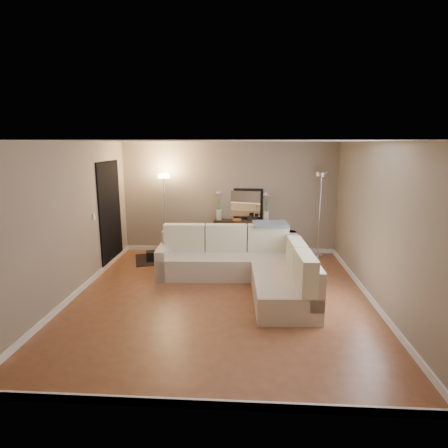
# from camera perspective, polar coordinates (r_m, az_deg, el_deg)

# --- Properties ---
(floor) EXTENTS (5.00, 5.50, 0.01)m
(floor) POSITION_cam_1_polar(r_m,az_deg,el_deg) (6.50, -0.45, -11.09)
(floor) COLOR brown
(floor) RESTS_ON ground
(ceiling) EXTENTS (5.00, 5.50, 0.01)m
(ceiling) POSITION_cam_1_polar(r_m,az_deg,el_deg) (5.96, -0.49, 12.59)
(ceiling) COLOR white
(ceiling) RESTS_ON ground
(wall_back) EXTENTS (5.00, 0.02, 2.60)m
(wall_back) POSITION_cam_1_polar(r_m,az_deg,el_deg) (8.81, 0.80, 3.99)
(wall_back) COLOR gray
(wall_back) RESTS_ON ground
(wall_front) EXTENTS (5.00, 0.02, 2.60)m
(wall_front) POSITION_cam_1_polar(r_m,az_deg,el_deg) (3.46, -3.72, -9.39)
(wall_front) COLOR gray
(wall_front) RESTS_ON ground
(wall_left) EXTENTS (0.02, 5.50, 2.60)m
(wall_left) POSITION_cam_1_polar(r_m,az_deg,el_deg) (6.75, -22.24, 0.49)
(wall_left) COLOR gray
(wall_left) RESTS_ON ground
(wall_right) EXTENTS (0.02, 5.50, 2.60)m
(wall_right) POSITION_cam_1_polar(r_m,az_deg,el_deg) (6.43, 22.44, -0.08)
(wall_right) COLOR gray
(wall_right) RESTS_ON ground
(baseboard_back) EXTENTS (5.00, 0.03, 0.10)m
(baseboard_back) POSITION_cam_1_polar(r_m,az_deg,el_deg) (9.05, 0.76, -3.88)
(baseboard_back) COLOR white
(baseboard_back) RESTS_ON ground
(baseboard_front) EXTENTS (5.00, 0.03, 0.10)m
(baseboard_front) POSITION_cam_1_polar(r_m,az_deg,el_deg) (4.11, -3.41, -25.67)
(baseboard_front) COLOR white
(baseboard_front) RESTS_ON ground
(baseboard_left) EXTENTS (0.03, 5.50, 0.10)m
(baseboard_left) POSITION_cam_1_polar(r_m,az_deg,el_deg) (7.09, -21.22, -9.45)
(baseboard_left) COLOR white
(baseboard_left) RESTS_ON ground
(baseboard_right) EXTENTS (0.03, 5.50, 0.10)m
(baseboard_right) POSITION_cam_1_polar(r_m,az_deg,el_deg) (6.78, 21.36, -10.44)
(baseboard_right) COLOR white
(baseboard_right) RESTS_ON ground
(doorway) EXTENTS (0.02, 1.20, 2.20)m
(doorway) POSITION_cam_1_polar(r_m,az_deg,el_deg) (8.31, -16.93, 1.55)
(doorway) COLOR black
(doorway) RESTS_ON ground
(switch_plate) EXTENTS (0.02, 0.08, 0.12)m
(switch_plate) POSITION_cam_1_polar(r_m,az_deg,el_deg) (7.52, -19.20, 1.08)
(switch_plate) COLOR white
(switch_plate) RESTS_ON ground
(sectional_sofa) EXTENTS (2.86, 2.67, 0.97)m
(sectional_sofa) POSITION_cam_1_polar(r_m,az_deg,el_deg) (7.03, 3.62, -6.09)
(sectional_sofa) COLOR beige
(sectional_sofa) RESTS_ON floor
(throw_blanket) EXTENTS (0.73, 0.47, 0.09)m
(throw_blanket) POSITION_cam_1_polar(r_m,az_deg,el_deg) (7.56, 7.10, -0.00)
(throw_blanket) COLOR slate
(throw_blanket) RESTS_ON sectional_sofa
(console_table) EXTENTS (1.33, 0.49, 0.80)m
(console_table) POSITION_cam_1_polar(r_m,az_deg,el_deg) (8.79, 2.25, -1.66)
(console_table) COLOR black
(console_table) RESTS_ON floor
(leaning_mirror) EXTENTS (0.92, 0.14, 0.72)m
(leaning_mirror) POSITION_cam_1_polar(r_m,az_deg,el_deg) (8.80, 2.96, 3.12)
(leaning_mirror) COLOR black
(leaning_mirror) RESTS_ON console_table
(table_decor) EXTENTS (0.55, 0.15, 0.13)m
(table_decor) POSITION_cam_1_polar(r_m,az_deg,el_deg) (8.66, 2.75, 0.71)
(table_decor) COLOR #C86323
(table_decor) RESTS_ON console_table
(flower_vase_left) EXTENTS (0.15, 0.13, 0.69)m
(flower_vase_left) POSITION_cam_1_polar(r_m,az_deg,el_deg) (8.73, -0.78, 2.54)
(flower_vase_left) COLOR silver
(flower_vase_left) RESTS_ON console_table
(flower_vase_right) EXTENTS (0.15, 0.13, 0.69)m
(flower_vase_right) POSITION_cam_1_polar(r_m,az_deg,el_deg) (8.60, 6.46, 2.31)
(flower_vase_right) COLOR silver
(flower_vase_right) RESTS_ON console_table
(floor_lamp_lit) EXTENTS (0.33, 0.33, 1.87)m
(floor_lamp_lit) POSITION_cam_1_polar(r_m,az_deg,el_deg) (8.67, -9.04, 3.86)
(floor_lamp_lit) COLOR silver
(floor_lamp_lit) RESTS_ON floor
(floor_lamp_unlit) EXTENTS (0.34, 0.34, 1.93)m
(floor_lamp_unlit) POSITION_cam_1_polar(r_m,az_deg,el_deg) (8.66, 14.47, 3.89)
(floor_lamp_unlit) COLOR silver
(floor_lamp_unlit) RESTS_ON floor
(charcoal_rug) EXTENTS (1.44, 1.24, 0.02)m
(charcoal_rug) POSITION_cam_1_polar(r_m,az_deg,el_deg) (8.60, -9.21, -5.21)
(charcoal_rug) COLOR black
(charcoal_rug) RESTS_ON floor
(black_bag) EXTENTS (0.40, 0.34, 0.22)m
(black_bag) POSITION_cam_1_polar(r_m,az_deg,el_deg) (8.46, -10.57, -4.82)
(black_bag) COLOR black
(black_bag) RESTS_ON charcoal_rug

